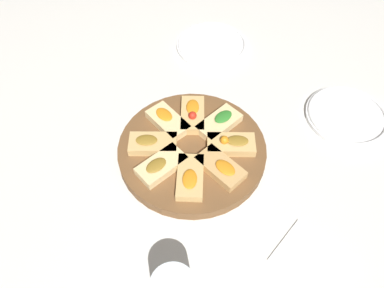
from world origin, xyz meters
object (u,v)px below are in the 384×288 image
Objects in this scene: serving_board at (192,150)px; plate_right at (347,115)px; plate_left at (212,44)px; napkin_stack at (312,260)px.

plate_right is (0.31, 0.23, -0.00)m from serving_board.
serving_board is 0.38m from plate_left.
serving_board reaches higher than plate_right.
serving_board reaches higher than napkin_stack.
plate_right is at bearing -19.54° from plate_left.
napkin_stack is at bearing -26.75° from serving_board.
serving_board is at bearing -77.58° from plate_left.
serving_board is 1.61× the size of plate_left.
plate_right is 0.38m from napkin_stack.
plate_left is (-0.08, 0.37, -0.00)m from serving_board.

